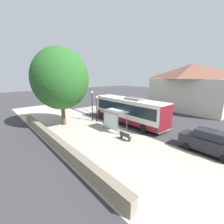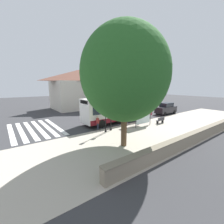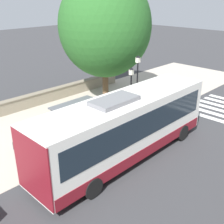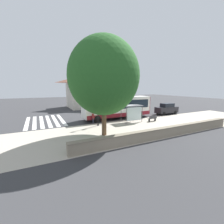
% 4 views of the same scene
% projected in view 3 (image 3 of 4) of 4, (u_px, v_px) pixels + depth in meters
% --- Properties ---
extents(ground_plane, '(120.00, 120.00, 0.00)m').
position_uv_depth(ground_plane, '(100.00, 145.00, 17.04)').
color(ground_plane, '#353538').
rests_on(ground_plane, ground).
extents(sidewalk_plaza, '(9.00, 44.00, 0.02)m').
position_uv_depth(sidewalk_plaza, '(57.00, 123.00, 19.92)').
color(sidewalk_plaza, '#ADA393').
rests_on(sidewalk_plaza, ground).
extents(stone_wall, '(0.60, 20.00, 1.04)m').
position_uv_depth(stone_wall, '(26.00, 102.00, 22.33)').
color(stone_wall, gray).
rests_on(stone_wall, ground).
extents(bus, '(2.76, 11.39, 3.72)m').
position_uv_depth(bus, '(125.00, 126.00, 15.07)').
color(bus, silver).
rests_on(bus, ground).
extents(bus_shelter, '(1.74, 3.02, 2.46)m').
position_uv_depth(bus_shelter, '(76.00, 110.00, 16.77)').
color(bus_shelter, '#515459').
rests_on(bus_shelter, ground).
extents(pedestrian, '(0.34, 0.22, 1.59)m').
position_uv_depth(pedestrian, '(153.00, 110.00, 19.68)').
color(pedestrian, '#2D3347').
rests_on(pedestrian, ground).
extents(bench, '(0.40, 1.43, 0.88)m').
position_uv_depth(bench, '(26.00, 145.00, 16.10)').
color(bench, '#333338').
rests_on(bench, ground).
extents(street_lamp_near, '(0.28, 0.28, 3.99)m').
position_uv_depth(street_lamp_near, '(131.00, 91.00, 19.16)').
color(street_lamp_near, black).
rests_on(street_lamp_near, ground).
extents(street_lamp_far, '(0.28, 0.28, 4.64)m').
position_uv_depth(street_lamp_far, '(137.00, 82.00, 19.69)').
color(street_lamp_far, black).
rests_on(street_lamp_far, ground).
extents(shade_tree, '(7.18, 7.18, 10.12)m').
position_uv_depth(shade_tree, '(105.00, 26.00, 21.59)').
color(shade_tree, brown).
rests_on(shade_tree, ground).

